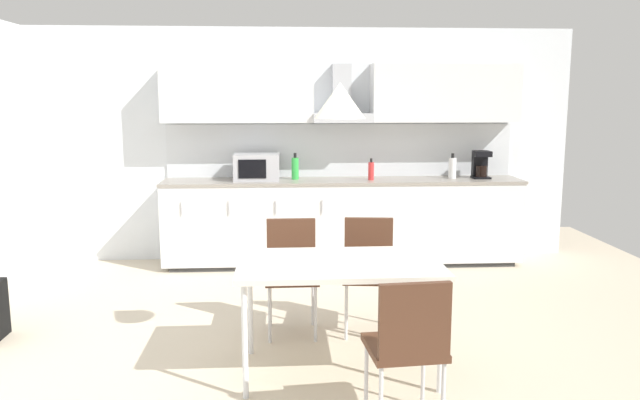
{
  "coord_description": "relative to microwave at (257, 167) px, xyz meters",
  "views": [
    {
      "loc": [
        0.01,
        -4.04,
        1.8
      ],
      "look_at": [
        0.32,
        0.82,
        1.0
      ],
      "focal_mm": 35.0,
      "sensor_mm": 36.0,
      "label": 1
    }
  ],
  "objects": [
    {
      "name": "ground_plane",
      "position": [
        0.25,
        -2.59,
        -1.08
      ],
      "size": [
        8.14,
        8.66,
        0.02
      ],
      "primitive_type": "cube",
      "color": "beige"
    },
    {
      "name": "wall_back",
      "position": [
        0.25,
        0.34,
        0.21
      ],
      "size": [
        6.51,
        0.1,
        2.56
      ],
      "primitive_type": "cube",
      "color": "silver",
      "rests_on": "ground_plane"
    },
    {
      "name": "kitchen_counter",
      "position": [
        0.92,
        0.0,
        -0.6
      ],
      "size": [
        3.86,
        0.61,
        0.93
      ],
      "color": "#333333",
      "rests_on": "ground_plane"
    },
    {
      "name": "backsplash_tile",
      "position": [
        0.92,
        0.28,
        0.15
      ],
      "size": [
        3.84,
        0.02,
        0.58
      ],
      "primitive_type": "cube",
      "color": "silver",
      "rests_on": "kitchen_counter"
    },
    {
      "name": "upper_wall_cabinets",
      "position": [
        0.92,
        0.12,
        0.77
      ],
      "size": [
        3.84,
        0.4,
        0.62
      ],
      "color": "silver"
    },
    {
      "name": "microwave",
      "position": [
        0.0,
        0.0,
        0.0
      ],
      "size": [
        0.48,
        0.35,
        0.28
      ],
      "color": "#ADADB2",
      "rests_on": "kitchen_counter"
    },
    {
      "name": "coffee_maker",
      "position": [
        2.44,
        0.03,
        0.01
      ],
      "size": [
        0.18,
        0.19,
        0.3
      ],
      "color": "black",
      "rests_on": "kitchen_counter"
    },
    {
      "name": "bottle_green",
      "position": [
        0.41,
        0.05,
        -0.02
      ],
      "size": [
        0.08,
        0.08,
        0.28
      ],
      "color": "green",
      "rests_on": "kitchen_counter"
    },
    {
      "name": "bottle_red",
      "position": [
        1.22,
        -0.06,
        -0.04
      ],
      "size": [
        0.06,
        0.06,
        0.23
      ],
      "color": "red",
      "rests_on": "kitchen_counter"
    },
    {
      "name": "bottle_white",
      "position": [
        2.12,
        0.01,
        -0.02
      ],
      "size": [
        0.08,
        0.08,
        0.27
      ],
      "color": "white",
      "rests_on": "kitchen_counter"
    },
    {
      "name": "dining_table",
      "position": [
        0.63,
        -2.74,
        -0.37
      ],
      "size": [
        1.31,
        0.79,
        0.76
      ],
      "color": "silver",
      "rests_on": "ground_plane"
    },
    {
      "name": "chair_near_right",
      "position": [
        0.93,
        -3.51,
        -0.54
      ],
      "size": [
        0.43,
        0.43,
        0.87
      ],
      "color": "#4C2D1E",
      "rests_on": "ground_plane"
    },
    {
      "name": "chair_far_right",
      "position": [
        0.93,
        -1.97,
        -0.54
      ],
      "size": [
        0.44,
        0.44,
        0.87
      ],
      "color": "#4C2D1E",
      "rests_on": "ground_plane"
    },
    {
      "name": "chair_far_left",
      "position": [
        0.33,
        -1.96,
        -0.54
      ],
      "size": [
        0.4,
        0.4,
        0.87
      ],
      "color": "#4C2D1E",
      "rests_on": "ground_plane"
    },
    {
      "name": "pendant_lamp",
      "position": [
        0.63,
        -2.74,
        0.72
      ],
      "size": [
        0.32,
        0.32,
        0.22
      ],
      "primitive_type": "cone",
      "color": "silver"
    }
  ]
}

